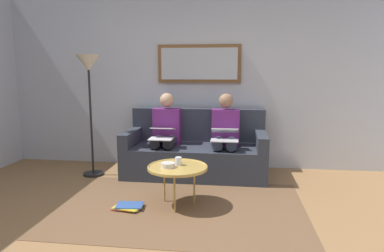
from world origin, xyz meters
TOP-DOWN VIEW (x-y plane):
  - wall_rear at (0.00, -2.60)m, footprint 6.00×0.12m
  - area_rug at (0.00, -0.85)m, footprint 2.60×1.80m
  - couch at (0.00, -2.12)m, footprint 1.94×0.90m
  - framed_mirror at (0.00, -2.51)m, footprint 1.22×0.05m
  - coffee_table at (0.05, -0.90)m, footprint 0.64×0.64m
  - cup at (0.05, -0.95)m, footprint 0.07×0.07m
  - bowl at (0.15, -0.86)m, footprint 0.15×0.15m
  - person_left at (-0.42, -2.05)m, footprint 0.38×0.58m
  - laptop_silver at (-0.42, -1.81)m, footprint 0.35×0.35m
  - person_right at (0.42, -2.05)m, footprint 0.38×0.58m
  - laptop_white at (0.42, -1.80)m, footprint 0.31×0.35m
  - magazine_stack at (0.56, -0.74)m, footprint 0.33×0.26m
  - standing_lamp at (1.42, -1.85)m, footprint 0.32×0.32m

SIDE VIEW (x-z plane):
  - area_rug at x=0.00m, z-range 0.00..0.01m
  - magazine_stack at x=0.56m, z-range 0.01..0.04m
  - couch at x=0.00m, z-range -0.14..0.76m
  - coffee_table at x=0.05m, z-range 0.20..0.65m
  - bowl at x=0.15m, z-range 0.44..0.49m
  - cup at x=0.05m, z-range 0.44..0.53m
  - person_left at x=-0.42m, z-range 0.04..1.18m
  - person_right at x=0.42m, z-range 0.04..1.18m
  - laptop_silver at x=-0.42m, z-range 0.55..0.70m
  - laptop_white at x=0.42m, z-range 0.56..0.70m
  - wall_rear at x=0.00m, z-range 0.00..2.60m
  - standing_lamp at x=1.42m, z-range 0.54..2.20m
  - framed_mirror at x=0.00m, z-range 1.27..1.83m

